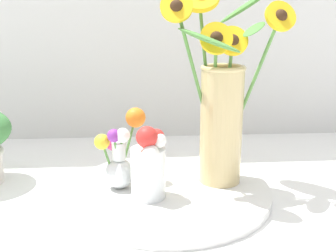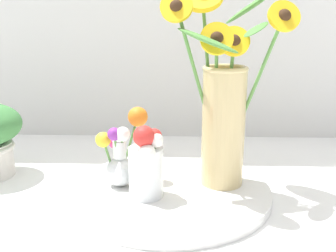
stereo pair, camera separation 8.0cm
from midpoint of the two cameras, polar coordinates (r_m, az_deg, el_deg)
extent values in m
plane|color=white|center=(0.82, -2.39, -11.39)|extent=(6.00, 6.00, 0.00)
cylinder|color=white|center=(0.85, -2.73, -9.46)|extent=(0.43, 0.43, 0.02)
cylinder|color=#D1B77A|center=(0.84, 5.02, -0.21)|extent=(0.09, 0.09, 0.25)
torus|color=#D1B77A|center=(0.82, 5.23, 8.38)|extent=(0.09, 0.09, 0.01)
cylinder|color=#568E42|center=(0.82, 3.92, 2.80)|extent=(0.02, 0.06, 0.28)
cylinder|color=yellow|center=(0.78, 4.04, 12.57)|extent=(0.07, 0.04, 0.06)
sphere|color=#382314|center=(0.78, 4.04, 12.57)|extent=(0.03, 0.03, 0.03)
cylinder|color=#568E42|center=(0.82, 2.81, 7.10)|extent=(0.04, 0.06, 0.32)
cylinder|color=#568E42|center=(0.82, 8.79, 4.38)|extent=(0.11, 0.03, 0.30)
cylinder|color=yellow|center=(0.81, 13.21, 15.27)|extent=(0.08, 0.04, 0.08)
sphere|color=#382314|center=(0.81, 13.21, 15.27)|extent=(0.03, 0.03, 0.03)
cylinder|color=#568E42|center=(0.82, 5.73, 3.71)|extent=(0.02, 0.03, 0.24)
cylinder|color=yellow|center=(0.79, 6.45, 12.19)|extent=(0.06, 0.04, 0.06)
sphere|color=#382314|center=(0.79, 6.45, 12.19)|extent=(0.03, 0.03, 0.03)
cylinder|color=#568E42|center=(0.81, 1.51, 5.80)|extent=(0.10, 0.05, 0.30)
cylinder|color=yellow|center=(0.77, -1.87, 16.92)|extent=(0.08, 0.04, 0.07)
sphere|color=#382314|center=(0.77, -1.87, 16.92)|extent=(0.03, 0.03, 0.03)
ellipsoid|color=#477F38|center=(0.74, 2.76, 12.36)|extent=(0.14, 0.12, 0.06)
ellipsoid|color=#477F38|center=(0.87, 8.60, 16.83)|extent=(0.13, 0.15, 0.10)
ellipsoid|color=#477F38|center=(0.79, 9.52, 13.70)|extent=(0.08, 0.10, 0.04)
cylinder|color=white|center=(0.79, -5.84, -6.84)|extent=(0.07, 0.07, 0.10)
cylinder|color=#568E42|center=(0.78, -5.51, -4.65)|extent=(0.02, 0.03, 0.09)
sphere|color=red|center=(0.75, -6.14, -1.66)|extent=(0.04, 0.04, 0.04)
cylinder|color=#568E42|center=(0.77, -5.39, -6.63)|extent=(0.01, 0.02, 0.08)
sphere|color=white|center=(0.74, -5.60, -4.04)|extent=(0.03, 0.03, 0.03)
cylinder|color=#568E42|center=(0.78, -5.34, -6.03)|extent=(0.02, 0.02, 0.10)
sphere|color=red|center=(0.75, -5.90, -2.76)|extent=(0.02, 0.02, 0.02)
cylinder|color=#568E42|center=(0.77, -4.86, -5.20)|extent=(0.02, 0.01, 0.09)
sphere|color=white|center=(0.76, -4.40, -2.15)|extent=(0.03, 0.03, 0.03)
cylinder|color=#568E42|center=(0.78, -5.74, -5.30)|extent=(0.03, 0.01, 0.10)
sphere|color=red|center=(0.76, -4.70, -1.66)|extent=(0.03, 0.03, 0.03)
sphere|color=white|center=(0.84, -9.78, -6.85)|extent=(0.06, 0.06, 0.06)
cylinder|color=white|center=(0.83, -9.94, -3.65)|extent=(0.03, 0.03, 0.04)
cylinder|color=#568E42|center=(0.84, -8.46, -2.62)|extent=(0.03, 0.03, 0.10)
sphere|color=orange|center=(0.84, -7.45, 1.19)|extent=(0.04, 0.04, 0.04)
cylinder|color=#568E42|center=(0.82, -10.26, -4.04)|extent=(0.01, 0.01, 0.08)
sphere|color=purple|center=(0.80, -10.72, -1.43)|extent=(0.03, 0.03, 0.03)
cylinder|color=#568E42|center=(0.83, -9.73, -4.16)|extent=(0.02, 0.03, 0.09)
sphere|color=white|center=(0.80, -9.44, -1.40)|extent=(0.03, 0.03, 0.03)
cylinder|color=#568E42|center=(0.83, -11.40, -5.00)|extent=(0.03, 0.01, 0.08)
sphere|color=yellow|center=(0.82, -12.34, -2.30)|extent=(0.03, 0.03, 0.03)
cylinder|color=#568E42|center=(0.86, -10.08, -5.02)|extent=(0.02, 0.02, 0.07)
sphere|color=#C6337A|center=(0.85, -10.60, -2.47)|extent=(0.03, 0.03, 0.03)
camera|label=1|loc=(0.04, -92.86, -0.79)|focal=42.00mm
camera|label=2|loc=(0.04, 87.14, 0.79)|focal=42.00mm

